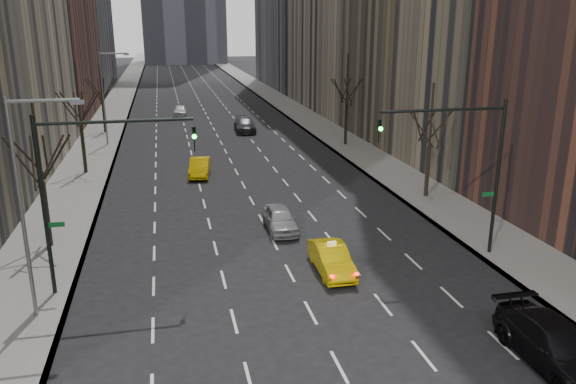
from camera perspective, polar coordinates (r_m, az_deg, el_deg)
sidewalk_left at (r=83.59m, az=-17.18°, el=8.03°), size 4.50×320.00×0.15m
sidewalk_right at (r=85.19m, az=-0.36°, el=8.92°), size 4.50×320.00×0.15m
tree_lw_b at (r=32.19m, az=-23.68°, el=0.94°), size 3.36×3.50×7.82m
tree_lw_c at (r=47.57m, az=-20.29°, el=6.44°), size 3.36×3.50×8.74m
tree_lw_d at (r=65.33m, az=-18.32°, el=8.77°), size 3.36×3.50×7.36m
tree_rw_b at (r=39.51m, az=14.16°, el=4.58°), size 3.36×3.50×7.82m
tree_rw_c at (r=55.88m, az=5.96°, el=8.78°), size 3.36×3.50×8.74m
traffic_mast_left at (r=25.53m, az=-20.18°, el=1.59°), size 6.69×0.39×8.00m
traffic_mast_right at (r=29.21m, az=17.94°, el=3.63°), size 6.69×0.39×8.00m
streetlight_near at (r=23.91m, az=-24.88°, el=0.39°), size 2.83×0.22×9.00m
streetlight_far at (r=58.06m, az=-17.97°, el=9.94°), size 2.83×0.22×9.00m
taxi_sedan at (r=27.65m, az=4.44°, el=-6.79°), size 1.51×4.20×1.38m
silver_sedan_ahead at (r=32.95m, az=-0.81°, el=-2.76°), size 1.73×4.17×1.41m
parked_suv_black at (r=22.64m, az=25.54°, el=-13.88°), size 2.24×5.49×1.59m
far_taxi at (r=45.34m, az=-8.96°, el=2.51°), size 2.06×4.46×1.42m
far_suv_grey at (r=63.64m, az=-4.41°, el=6.83°), size 2.47×5.50×1.56m
far_car_white at (r=75.81m, az=-10.90°, el=8.12°), size 1.99×4.24×1.40m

